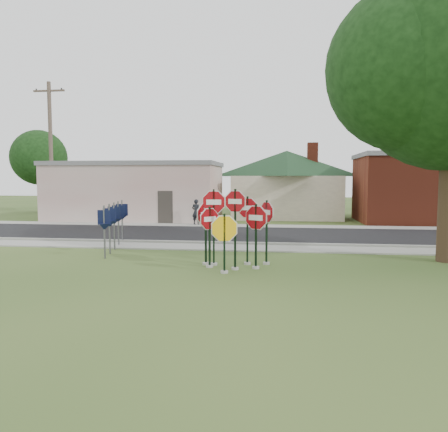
# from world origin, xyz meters

# --- Properties ---
(ground) EXTENTS (120.00, 120.00, 0.00)m
(ground) POSITION_xyz_m (0.00, 0.00, 0.00)
(ground) COLOR #2E4A1B
(ground) RESTS_ON ground
(sidewalk_near) EXTENTS (60.00, 1.60, 0.06)m
(sidewalk_near) POSITION_xyz_m (0.00, 5.50, 0.03)
(sidewalk_near) COLOR gray
(sidewalk_near) RESTS_ON ground
(road) EXTENTS (60.00, 7.00, 0.04)m
(road) POSITION_xyz_m (0.00, 10.00, 0.02)
(road) COLOR black
(road) RESTS_ON ground
(sidewalk_far) EXTENTS (60.00, 1.60, 0.06)m
(sidewalk_far) POSITION_xyz_m (0.00, 14.30, 0.03)
(sidewalk_far) COLOR gray
(sidewalk_far) RESTS_ON ground
(curb) EXTENTS (60.00, 0.20, 0.14)m
(curb) POSITION_xyz_m (0.00, 6.50, 0.07)
(curb) COLOR gray
(curb) RESTS_ON ground
(stop_sign_center) EXTENTS (0.97, 0.28, 2.76)m
(stop_sign_center) POSITION_xyz_m (0.06, 1.12, 1.71)
(stop_sign_center) COLOR #9C9992
(stop_sign_center) RESTS_ON ground
(stop_sign_yellow) EXTENTS (1.14, 0.34, 2.01)m
(stop_sign_yellow) POSITION_xyz_m (-0.22, 0.54, 1.18)
(stop_sign_yellow) COLOR #9C9992
(stop_sign_yellow) RESTS_ON ground
(stop_sign_left) EXTENTS (0.75, 0.72, 2.16)m
(stop_sign_left) POSITION_xyz_m (-0.83, 1.38, 1.29)
(stop_sign_left) COLOR #9C9992
(stop_sign_left) RESTS_ON ground
(stop_sign_right) EXTENTS (1.02, 0.52, 2.27)m
(stop_sign_right) POSITION_xyz_m (0.73, 1.36, 1.38)
(stop_sign_right) COLOR #9C9992
(stop_sign_right) RESTS_ON ground
(stop_sign_back_right) EXTENTS (0.99, 0.24, 2.48)m
(stop_sign_back_right) POSITION_xyz_m (0.40, 2.04, 1.51)
(stop_sign_back_right) COLOR #9C9992
(stop_sign_back_right) RESTS_ON ground
(stop_sign_back_left) EXTENTS (1.10, 0.24, 2.75)m
(stop_sign_back_left) POSITION_xyz_m (-0.75, 1.77, 1.73)
(stop_sign_back_left) COLOR #9C9992
(stop_sign_back_left) RESTS_ON ground
(stop_sign_far_right) EXTENTS (0.64, 0.83, 2.35)m
(stop_sign_far_right) POSITION_xyz_m (1.06, 2.15, 1.43)
(stop_sign_far_right) COLOR #9C9992
(stop_sign_far_right) RESTS_ON ground
(stop_sign_far_left) EXTENTS (0.66, 0.93, 2.32)m
(stop_sign_far_left) POSITION_xyz_m (-1.04, 1.84, 1.42)
(stop_sign_far_left) COLOR #9C9992
(stop_sign_far_left) RESTS_ON ground
(route_sign_row) EXTENTS (1.43, 4.63, 2.00)m
(route_sign_row) POSITION_xyz_m (-5.40, 4.50, 1.22)
(route_sign_row) COLOR #59595E
(route_sign_row) RESTS_ON ground
(building_stucco) EXTENTS (12.20, 6.20, 4.20)m
(building_stucco) POSITION_xyz_m (-9.00, 18.00, 2.15)
(building_stucco) COLOR beige
(building_stucco) RESTS_ON ground
(building_house) EXTENTS (11.60, 11.60, 6.20)m
(building_house) POSITION_xyz_m (2.00, 22.00, 3.65)
(building_house) COLOR beige
(building_house) RESTS_ON ground
(building_brick) EXTENTS (10.20, 6.20, 4.75)m
(building_brick) POSITION_xyz_m (12.00, 18.50, 2.40)
(building_brick) COLOR maroon
(building_brick) RESTS_ON ground
(utility_pole_near) EXTENTS (2.20, 0.26, 9.50)m
(utility_pole_near) POSITION_xyz_m (-14.00, 15.20, 4.97)
(utility_pole_near) COLOR #4A3C31
(utility_pole_near) RESTS_ON ground
(bg_tree_left) EXTENTS (4.90, 4.90, 7.35)m
(bg_tree_left) POSITION_xyz_m (-20.00, 24.00, 4.88)
(bg_tree_left) COLOR #312116
(bg_tree_left) RESTS_ON ground
(pedestrian) EXTENTS (0.67, 0.52, 1.63)m
(pedestrian) POSITION_xyz_m (-3.82, 14.48, 0.87)
(pedestrian) COLOR black
(pedestrian) RESTS_ON sidewalk_far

